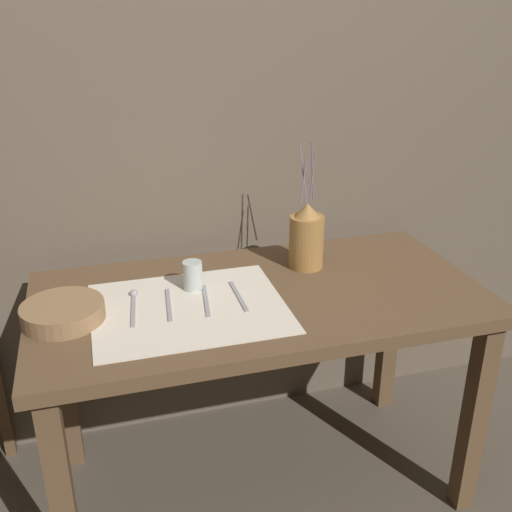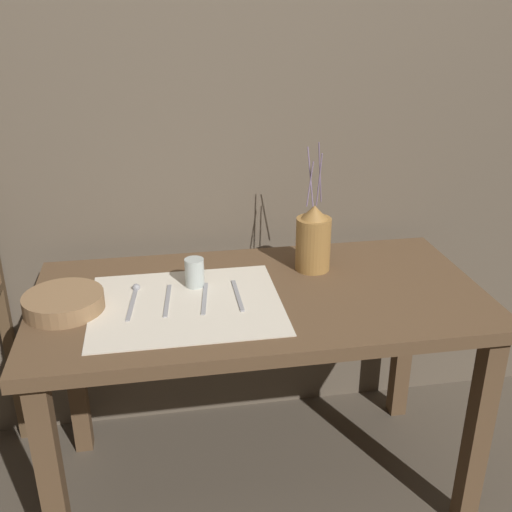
{
  "view_description": "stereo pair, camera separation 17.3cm",
  "coord_description": "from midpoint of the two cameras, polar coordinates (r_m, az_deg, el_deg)",
  "views": [
    {
      "loc": [
        -0.45,
        -1.52,
        1.53
      ],
      "look_at": [
        -0.01,
        0.0,
        0.85
      ],
      "focal_mm": 42.0,
      "sensor_mm": 36.0,
      "label": 1
    },
    {
      "loc": [
        -0.28,
        -1.56,
        1.53
      ],
      "look_at": [
        -0.01,
        0.0,
        0.85
      ],
      "focal_mm": 42.0,
      "sensor_mm": 36.0,
      "label": 2
    }
  ],
  "objects": [
    {
      "name": "wooden_bowl",
      "position": [
        1.73,
        -15.16,
        -4.37
      ],
      "size": [
        0.22,
        0.22,
        0.05
      ],
      "color": "#8E6B47",
      "rests_on": "wooden_table"
    },
    {
      "name": "fork_outer",
      "position": [
        1.75,
        1.06,
        -3.82
      ],
      "size": [
        0.01,
        0.2,
        0.0
      ],
      "color": "#939399",
      "rests_on": "wooden_table"
    },
    {
      "name": "knife_center",
      "position": [
        1.74,
        -2.08,
        -4.1
      ],
      "size": [
        0.04,
        0.2,
        0.0
      ],
      "color": "#939399",
      "rests_on": "wooden_table"
    },
    {
      "name": "linen_cloth",
      "position": [
        1.71,
        -3.79,
        -4.68
      ],
      "size": [
        0.54,
        0.45,
        0.0
      ],
      "color": "beige",
      "rests_on": "wooden_table"
    },
    {
      "name": "pitcher_with_flowers",
      "position": [
        1.91,
        8.06,
        1.48
      ],
      "size": [
        0.11,
        0.11,
        0.41
      ],
      "color": "olive",
      "rests_on": "wooden_table"
    },
    {
      "name": "stone_wall_back",
      "position": [
        2.05,
        0.62,
        14.1
      ],
      "size": [
        7.0,
        0.06,
        2.4
      ],
      "color": "brown",
      "rests_on": "ground_plane"
    },
    {
      "name": "wooden_table",
      "position": [
        1.83,
        3.09,
        -6.31
      ],
      "size": [
        1.34,
        0.68,
        0.73
      ],
      "color": "brown",
      "rests_on": "ground_plane"
    },
    {
      "name": "spoon_inner",
      "position": [
        1.78,
        -8.78,
        -3.66
      ],
      "size": [
        0.04,
        0.21,
        0.02
      ],
      "color": "#939399",
      "rests_on": "wooden_table"
    },
    {
      "name": "glass_tumbler_near",
      "position": [
        1.8,
        -3.15,
        -1.64
      ],
      "size": [
        0.06,
        0.06,
        0.09
      ],
      "color": "#B7C1BC",
      "rests_on": "wooden_table"
    },
    {
      "name": "fork_inner",
      "position": [
        1.73,
        -5.62,
        -4.28
      ],
      "size": [
        0.03,
        0.2,
        0.0
      ],
      "color": "#939399",
      "rests_on": "wooden_table"
    },
    {
      "name": "ground_plane",
      "position": [
        2.21,
        2.71,
        -20.61
      ],
      "size": [
        12.0,
        12.0,
        0.0
      ],
      "primitive_type": "plane",
      "color": "brown"
    }
  ]
}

